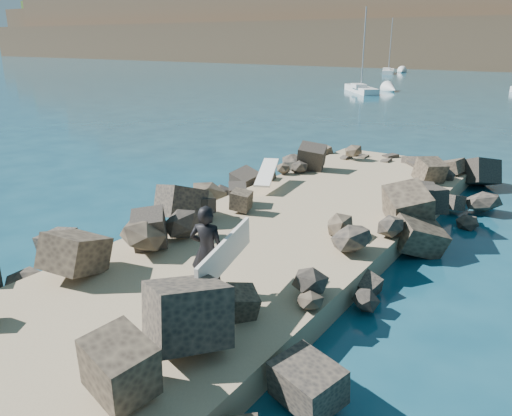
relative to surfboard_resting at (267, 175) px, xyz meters
name	(u,v)px	position (x,y,z in m)	size (l,w,h in m)	color
ground	(276,249)	(2.46, -3.29, -1.04)	(800.00, 800.00, 0.00)	#0F384C
jetty	(233,265)	(2.46, -5.29, -0.74)	(6.00, 26.00, 0.60)	#8C7759
riprap_left	(161,228)	(-0.44, -4.79, -0.54)	(2.60, 22.00, 1.00)	black
riprap_right	(352,280)	(5.36, -4.79, -0.54)	(2.60, 22.00, 1.00)	black
surfboard_resting	(267,175)	(0.00, 0.00, 0.00)	(0.53, 2.14, 0.07)	white
surfer_with_board	(210,252)	(3.34, -7.22, 0.53)	(1.16, 2.34, 1.92)	black
sailboat_a	(361,89)	(-12.87, 38.87, -0.69)	(6.07, 6.81, 9.00)	silver
sailboat_e	(388,71)	(-21.85, 72.00, -0.69)	(3.90, 7.78, 9.14)	silver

